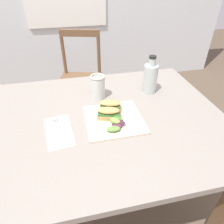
{
  "coord_description": "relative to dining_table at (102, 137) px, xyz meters",
  "views": [
    {
      "loc": [
        -0.12,
        -0.85,
        1.34
      ],
      "look_at": [
        0.06,
        -0.07,
        0.76
      ],
      "focal_mm": 32.78,
      "sensor_mm": 36.0,
      "label": 1
    }
  ],
  "objects": [
    {
      "name": "fork_on_napkin",
      "position": [
        -0.2,
        -0.05,
        0.13
      ],
      "size": [
        0.06,
        0.18,
        0.0
      ],
      "color": "silver",
      "rests_on": "napkin_folded"
    },
    {
      "name": "bottle_cold_brew",
      "position": [
        0.32,
        0.19,
        0.2
      ],
      "size": [
        0.08,
        0.08,
        0.21
      ],
      "color": "black",
      "rests_on": "dining_table"
    },
    {
      "name": "mason_jar_iced_tea",
      "position": [
        0.02,
        0.19,
        0.18
      ],
      "size": [
        0.08,
        0.08,
        0.13
      ],
      "color": "#C67528",
      "rests_on": "dining_table"
    },
    {
      "name": "napkin_folded",
      "position": [
        -0.2,
        -0.06,
        0.13
      ],
      "size": [
        0.14,
        0.23,
        0.0
      ],
      "primitive_type": "cube",
      "rotation": [
        0.0,
        0.0,
        0.12
      ],
      "color": "silver",
      "rests_on": "dining_table"
    },
    {
      "name": "dining_table",
      "position": [
        0.0,
        0.0,
        0.0
      ],
      "size": [
        1.2,
        0.92,
        0.74
      ],
      "color": "gray",
      "rests_on": "ground"
    },
    {
      "name": "salad_mixed_greens",
      "position": [
        0.05,
        -0.08,
        0.15
      ],
      "size": [
        0.1,
        0.14,
        0.03
      ],
      "color": "#6B9E47",
      "rests_on": "plate_lunch"
    },
    {
      "name": "sandwich_half_back",
      "position": [
        0.05,
        0.04,
        0.16
      ],
      "size": [
        0.11,
        0.08,
        0.06
      ],
      "color": "tan",
      "rests_on": "plate_lunch"
    },
    {
      "name": "sandwich_half_front",
      "position": [
        0.03,
        -0.02,
        0.16
      ],
      "size": [
        0.11,
        0.08,
        0.06
      ],
      "color": "tan",
      "rests_on": "plate_lunch"
    },
    {
      "name": "chair_wooden_far",
      "position": [
        -0.03,
        1.02,
        -0.17
      ],
      "size": [
        0.49,
        0.49,
        0.87
      ],
      "color": "brown",
      "rests_on": "ground"
    },
    {
      "name": "plate_lunch",
      "position": [
        0.06,
        -0.03,
        0.13
      ],
      "size": [
        0.26,
        0.26,
        0.01
      ],
      "primitive_type": "cube",
      "color": "beige",
      "rests_on": "dining_table"
    },
    {
      "name": "ground_plane",
      "position": [
        -0.0,
        0.08,
        -0.62
      ],
      "size": [
        7.82,
        7.82,
        0.0
      ],
      "primitive_type": "plane",
      "color": "brown"
    }
  ]
}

